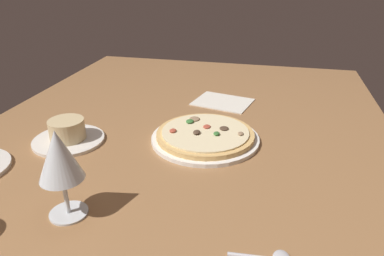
# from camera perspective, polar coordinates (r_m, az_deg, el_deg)

# --- Properties ---
(dining_table) EXTENTS (1.50, 1.10, 0.04)m
(dining_table) POSITION_cam_1_polar(r_m,az_deg,el_deg) (0.93, -2.09, -2.62)
(dining_table) COLOR #996B42
(dining_table) RESTS_ON ground
(pizza_main) EXTENTS (0.27, 0.27, 0.03)m
(pizza_main) POSITION_cam_1_polar(r_m,az_deg,el_deg) (0.91, 2.14, -1.18)
(pizza_main) COLOR white
(pizza_main) RESTS_ON dining_table
(ramekin_on_saucer) EXTENTS (0.18, 0.18, 0.06)m
(ramekin_on_saucer) POSITION_cam_1_polar(r_m,az_deg,el_deg) (0.94, -19.06, -0.85)
(ramekin_on_saucer) COLOR silver
(ramekin_on_saucer) RESTS_ON dining_table
(wine_glass_near) EXTENTS (0.08, 0.08, 0.17)m
(wine_glass_near) POSITION_cam_1_polar(r_m,az_deg,el_deg) (0.64, -20.29, -4.44)
(wine_glass_near) COLOR silver
(wine_glass_near) RESTS_ON dining_table
(paper_menu) EXTENTS (0.17, 0.20, 0.00)m
(paper_menu) POSITION_cam_1_polar(r_m,az_deg,el_deg) (1.15, 4.87, 4.12)
(paper_menu) COLOR silver
(paper_menu) RESTS_ON dining_table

